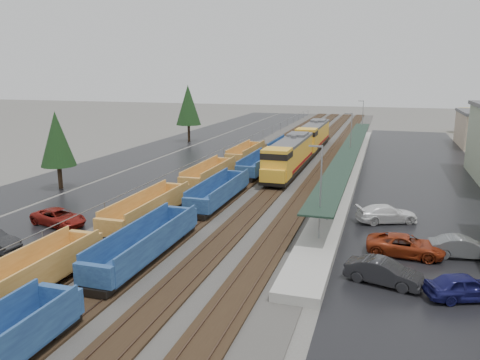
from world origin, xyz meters
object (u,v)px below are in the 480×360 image
object	(u,v)px
parked_car_east_b	(405,246)
parked_car_east_e	(463,247)
storage_tank	(469,121)
locomotive_lead	(289,156)
parked_car_east_c	(387,214)
well_string_blue	(189,214)
locomotive_trail	(313,136)
parked_car_east_d	(465,287)
parked_car_west_c	(59,217)
parked_car_east_a	(383,272)
well_string_yellow	(148,210)

from	to	relation	value
parked_car_east_b	parked_car_east_e	size ratio (longest dim) A/B	1.18
parked_car_east_b	storage_tank	bearing A→B (deg)	-7.82
locomotive_lead	parked_car_east_c	distance (m)	21.45
well_string_blue	locomotive_trail	bearing A→B (deg)	84.91
storage_tank	parked_car_east_e	xyz separation A→B (m)	(-11.72, -79.71, -1.98)
parked_car_east_b	parked_car_east_d	xyz separation A→B (m)	(3.17, -6.20, 0.02)
locomotive_trail	well_string_blue	distance (m)	45.10
parked_car_east_d	locomotive_lead	bearing A→B (deg)	6.94
locomotive_trail	parked_car_east_b	xyz separation A→B (m)	(13.85, -46.21, -1.75)
storage_tank	parked_car_west_c	distance (m)	93.73
parked_car_west_c	parked_car_east_c	size ratio (longest dim) A/B	0.97
parked_car_east_a	parked_car_west_c	bearing A→B (deg)	97.09
storage_tank	parked_car_east_e	world-z (taller)	storage_tank
parked_car_west_c	parked_car_east_e	size ratio (longest dim) A/B	1.13
parked_car_west_c	parked_car_east_d	size ratio (longest dim) A/B	1.14
parked_car_west_c	well_string_yellow	bearing A→B (deg)	-53.96
parked_car_east_e	parked_car_west_c	bearing A→B (deg)	87.03
locomotive_trail	well_string_yellow	distance (m)	45.59
well_string_blue	parked_car_east_a	xyz separation A→B (m)	(16.36, -6.76, -0.36)
locomotive_trail	locomotive_lead	bearing A→B (deg)	-90.00
parked_car_east_c	parked_car_east_d	size ratio (longest dim) A/B	1.18
parked_car_east_d	parked_car_east_e	world-z (taller)	parked_car_east_d
parked_car_west_c	parked_car_east_c	xyz separation A→B (m)	(27.72, 9.57, 0.06)
locomotive_trail	parked_car_east_a	world-z (taller)	locomotive_trail
parked_car_west_c	parked_car_east_a	bearing A→B (deg)	-84.60
well_string_yellow	parked_car_east_c	world-z (taller)	well_string_yellow
locomotive_lead	parked_car_east_d	world-z (taller)	locomotive_lead
locomotive_trail	well_string_blue	xyz separation A→B (m)	(-4.00, -44.90, -1.37)
locomotive_trail	parked_car_east_d	world-z (taller)	locomotive_trail
well_string_yellow	parked_car_east_c	bearing A→B (deg)	17.63
well_string_yellow	parked_car_east_b	distance (m)	21.90
parked_car_west_c	parked_car_east_a	size ratio (longest dim) A/B	1.10
locomotive_lead	parked_car_east_c	world-z (taller)	locomotive_lead
well_string_yellow	storage_tank	size ratio (longest dim) A/B	13.63
well_string_yellow	well_string_blue	size ratio (longest dim) A/B	0.82
locomotive_trail	storage_tank	distance (m)	45.36
parked_car_east_c	parked_car_east_e	xyz separation A→B (m)	(5.37, -6.98, -0.02)
locomotive_lead	parked_car_east_c	xyz separation A→B (m)	(12.50, -17.35, -1.73)
locomotive_lead	parked_car_east_d	xyz separation A→B (m)	(17.02, -31.41, -1.73)
well_string_yellow	parked_car_east_c	size ratio (longest dim) A/B	13.75
parked_car_east_a	parked_car_east_c	world-z (taller)	parked_car_east_a
storage_tank	parked_car_east_b	size ratio (longest dim) A/B	0.99
well_string_yellow	storage_tank	bearing A→B (deg)	64.62
parked_car_east_b	parked_car_east_c	size ratio (longest dim) A/B	1.02
storage_tank	parked_car_east_c	bearing A→B (deg)	-103.23
well_string_yellow	parked_car_west_c	world-z (taller)	well_string_yellow
parked_car_west_c	parked_car_east_a	world-z (taller)	parked_car_east_a
parked_car_east_a	parked_car_east_b	size ratio (longest dim) A/B	0.87
locomotive_trail	parked_car_east_b	size ratio (longest dim) A/B	3.78
parked_car_east_b	parked_car_east_c	distance (m)	7.97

